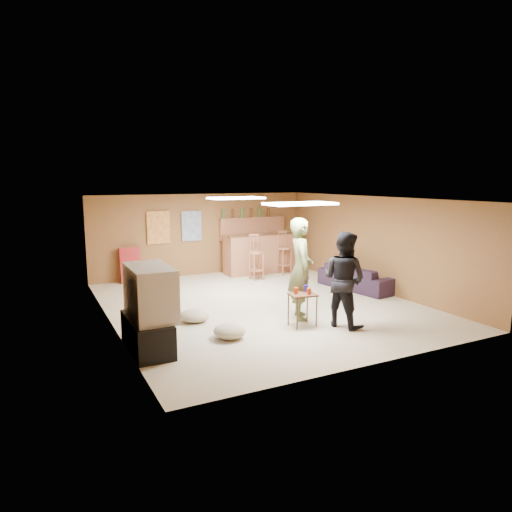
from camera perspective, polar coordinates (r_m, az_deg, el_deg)
name	(u,v)px	position (r m, az deg, el deg)	size (l,w,h in m)	color
ground	(260,304)	(9.59, 0.54, -6.08)	(7.00, 7.00, 0.00)	#BFB192
ceiling	(260,199)	(9.24, 0.56, 7.17)	(6.00, 7.00, 0.02)	silver
wall_back	(202,234)	(12.54, -6.80, 2.69)	(6.00, 0.02, 2.20)	brown
wall_front	(377,289)	(6.50, 14.85, -3.97)	(6.00, 0.02, 2.20)	brown
wall_left	(109,265)	(8.43, -17.89, -1.05)	(0.02, 7.00, 2.20)	brown
wall_right	(374,244)	(11.04, 14.54, 1.52)	(0.02, 7.00, 2.20)	brown
tv_stand	(147,334)	(7.26, -13.45, -9.47)	(0.55, 1.30, 0.50)	black
dvd_box	(162,338)	(7.34, -11.73, -10.01)	(0.35, 0.50, 0.08)	#B2B2B7
tv_body	(150,292)	(7.10, -13.11, -4.43)	(0.60, 1.10, 0.80)	#B2B2B7
tv_screen	(170,290)	(7.17, -10.69, -4.20)	(0.02, 0.95, 0.65)	navy
bar_counter	(260,253)	(12.71, 0.47, 0.34)	(2.00, 0.60, 1.10)	#985737
bar_lip	(264,235)	(12.41, 1.00, 2.68)	(2.10, 0.12, 0.05)	#3E2314
bar_shelf	(253,218)	(12.99, -0.43, 4.77)	(2.00, 0.18, 0.05)	#985737
bar_backing	(252,228)	(13.04, -0.47, 3.46)	(2.00, 0.14, 0.60)	#985737
poster_left	(158,228)	(12.12, -12.10, 3.50)	(0.60, 0.03, 0.85)	#BF3F26
poster_right	(192,226)	(12.38, -8.06, 3.73)	(0.55, 0.03, 0.80)	#334C99
folding_chair_stack	(130,265)	(11.92, -15.48, -1.11)	(0.50, 0.14, 0.90)	maroon
ceiling_panel_front	(300,204)	(7.94, 5.55, 6.52)	(1.20, 0.60, 0.04)	white
ceiling_panel_back	(236,198)	(10.32, -2.51, 7.24)	(1.20, 0.60, 0.04)	white
person_olive	(301,269)	(8.50, 5.62, -1.59)	(0.69, 0.45, 1.90)	#5A6238
person_black	(344,279)	(8.18, 10.92, -2.88)	(0.82, 0.64, 1.70)	black
sofa	(357,277)	(11.13, 12.55, -2.60)	(1.96, 0.77, 0.57)	black
tray_table	(302,310)	(8.19, 5.82, -6.72)	(0.45, 0.36, 0.59)	#3E2314
cup_red_near	(296,291)	(8.10, 5.04, -4.33)	(0.08, 0.08, 0.11)	#BC300C
cup_red_far	(309,291)	(8.08, 6.63, -4.40)	(0.08, 0.08, 0.11)	#BC300C
cup_blue	(306,288)	(8.27, 6.25, -4.03)	(0.08, 0.08, 0.11)	#1F1595
bar_stool_left	(256,258)	(11.81, 0.06, -0.23)	(0.37, 0.37, 1.16)	#985737
bar_stool_right	(285,254)	(12.57, 3.62, 0.25)	(0.35, 0.35, 1.12)	#985737
cushion_near_tv	(193,316)	(8.52, -7.83, -7.39)	(0.51, 0.51, 0.23)	tan
cushion_mid	(197,316)	(8.52, -7.39, -7.47)	(0.45, 0.45, 0.20)	tan
cushion_far	(230,331)	(7.62, -3.32, -9.34)	(0.54, 0.54, 0.24)	tan
bottle_row	(247,213)	(12.87, -1.19, 5.41)	(1.48, 0.08, 0.26)	#3F7233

